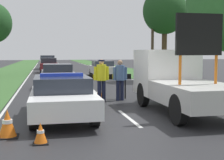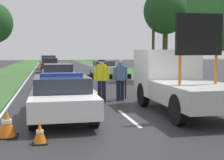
% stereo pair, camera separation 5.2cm
% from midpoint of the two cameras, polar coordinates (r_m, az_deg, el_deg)
% --- Properties ---
extents(ground_plane, '(160.00, 160.00, 0.00)m').
position_cam_midpoint_polar(ground_plane, '(9.99, 3.01, -7.03)').
color(ground_plane, '#28282B').
extents(lane_markings, '(8.21, 70.41, 0.01)m').
position_cam_midpoint_polar(lane_markings, '(30.19, -7.20, 1.05)').
color(lane_markings, silver).
rests_on(lane_markings, ground).
extents(grass_verge_left, '(4.25, 120.00, 0.03)m').
position_cam_midpoint_polar(grass_verge_left, '(29.74, -19.26, 0.77)').
color(grass_verge_left, '#38602D').
rests_on(grass_verge_left, ground).
extents(grass_verge_right, '(4.25, 120.00, 0.03)m').
position_cam_midpoint_polar(grass_verge_right, '(30.80, 4.62, 1.17)').
color(grass_verge_right, '#38602D').
rests_on(grass_verge_right, ground).
extents(police_car, '(1.92, 4.83, 1.44)m').
position_cam_midpoint_polar(police_car, '(10.14, -9.31, -2.85)').
color(police_car, white).
rests_on(police_car, ground).
extents(work_truck, '(2.12, 5.28, 3.28)m').
position_cam_midpoint_polar(work_truck, '(11.46, 11.79, -0.03)').
color(work_truck, white).
rests_on(work_truck, ground).
extents(road_barrier, '(2.62, 0.08, 1.12)m').
position_cam_midpoint_polar(road_barrier, '(13.90, -1.85, 0.22)').
color(road_barrier, black).
rests_on(road_barrier, ground).
extents(police_officer, '(0.65, 0.41, 1.81)m').
position_cam_midpoint_polar(police_officer, '(13.27, -2.05, 0.67)').
color(police_officer, '#191E38').
rests_on(police_officer, ground).
extents(pedestrian_civilian, '(0.63, 0.40, 1.77)m').
position_cam_midpoint_polar(pedestrian_civilian, '(13.58, 1.37, 0.60)').
color(pedestrian_civilian, '#191E38').
rests_on(pedestrian_civilian, ground).
extents(traffic_cone_near_police, '(0.35, 0.35, 0.49)m').
position_cam_midpoint_polar(traffic_cone_near_police, '(7.43, -13.13, -9.47)').
color(traffic_cone_near_police, black).
rests_on(traffic_cone_near_police, ground).
extents(traffic_cone_centre_front, '(0.51, 0.51, 0.70)m').
position_cam_midpoint_polar(traffic_cone_centre_front, '(8.17, -18.76, -7.54)').
color(traffic_cone_centre_front, black).
rests_on(traffic_cone_centre_front, ground).
extents(traffic_cone_near_truck, '(0.43, 0.43, 0.59)m').
position_cam_midpoint_polar(traffic_cone_near_truck, '(12.89, -6.97, -3.00)').
color(traffic_cone_near_truck, black).
rests_on(traffic_cone_near_truck, ground).
extents(traffic_cone_behind_barrier, '(0.40, 0.40, 0.55)m').
position_cam_midpoint_polar(traffic_cone_behind_barrier, '(14.28, -2.43, -2.27)').
color(traffic_cone_behind_barrier, black).
rests_on(traffic_cone_behind_barrier, ground).
extents(traffic_cone_lane_edge, '(0.43, 0.43, 0.60)m').
position_cam_midpoint_polar(traffic_cone_lane_edge, '(11.24, -3.29, -4.15)').
color(traffic_cone_lane_edge, black).
rests_on(traffic_cone_lane_edge, ground).
extents(queued_car_suv_grey, '(1.86, 4.59, 1.42)m').
position_cam_midpoint_polar(queued_car_suv_grey, '(18.84, -10.04, 0.89)').
color(queued_car_suv_grey, slate).
rests_on(queued_car_suv_grey, ground).
extents(queued_car_van_white, '(1.80, 4.31, 1.38)m').
position_cam_midpoint_polar(queued_car_van_white, '(26.67, -1.83, 2.12)').
color(queued_car_van_white, silver).
rests_on(queued_car_van_white, ground).
extents(queued_car_wagon_maroon, '(1.74, 4.06, 1.53)m').
position_cam_midpoint_polar(queued_car_wagon_maroon, '(32.96, -11.53, 2.70)').
color(queued_car_wagon_maroon, maroon).
rests_on(queued_car_wagon_maroon, ground).
extents(queued_car_sedan_silver, '(1.94, 4.64, 1.73)m').
position_cam_midpoint_polar(queued_car_sedan_silver, '(40.19, -11.75, 3.24)').
color(queued_car_sedan_silver, '#B2B2B7').
rests_on(queued_car_sedan_silver, ground).
extents(roadside_tree_mid_left, '(3.21, 3.21, 6.81)m').
position_cam_midpoint_polar(roadside_tree_mid_left, '(23.63, 9.57, 12.23)').
color(roadside_tree_mid_left, '#4C3823').
rests_on(roadside_tree_mid_left, ground).
extents(utility_pole, '(1.20, 0.20, 6.18)m').
position_cam_midpoint_polar(utility_pole, '(23.09, 7.35, 7.78)').
color(utility_pole, '#473828').
rests_on(utility_pole, ground).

